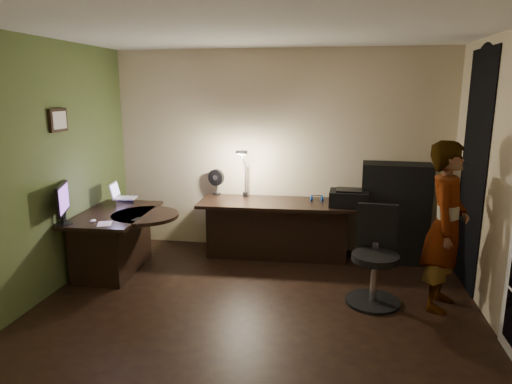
% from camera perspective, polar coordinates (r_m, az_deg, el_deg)
% --- Properties ---
extents(floor, '(4.50, 4.00, 0.01)m').
position_cam_1_polar(floor, '(4.69, -0.39, -15.02)').
color(floor, black).
rests_on(floor, ground).
extents(ceiling, '(4.50, 4.00, 0.01)m').
position_cam_1_polar(ceiling, '(4.18, -0.45, 19.99)').
color(ceiling, silver).
rests_on(ceiling, floor).
extents(wall_back, '(4.50, 0.01, 2.70)m').
position_cam_1_polar(wall_back, '(6.19, 2.88, 5.04)').
color(wall_back, '#C9B791').
rests_on(wall_back, floor).
extents(wall_front, '(4.50, 0.01, 2.70)m').
position_cam_1_polar(wall_front, '(2.35, -9.17, -8.01)').
color(wall_front, '#C9B791').
rests_on(wall_front, floor).
extents(wall_left, '(0.01, 4.00, 2.70)m').
position_cam_1_polar(wall_left, '(5.13, -26.09, 2.15)').
color(wall_left, '#C9B791').
rests_on(wall_left, floor).
extents(green_wall_overlay, '(0.00, 4.00, 2.70)m').
position_cam_1_polar(green_wall_overlay, '(5.12, -25.95, 2.15)').
color(green_wall_overlay, '#4B5F2E').
rests_on(green_wall_overlay, floor).
extents(arched_doorway, '(0.01, 0.90, 2.60)m').
position_cam_1_polar(arched_doorway, '(5.51, 25.51, 2.34)').
color(arched_doorway, black).
rests_on(arched_doorway, floor).
extents(framed_picture, '(0.04, 0.30, 0.25)m').
position_cam_1_polar(framed_picture, '(5.42, -23.54, 8.24)').
color(framed_picture, black).
rests_on(framed_picture, wall_left).
extents(desk_left, '(0.84, 1.31, 0.74)m').
position_cam_1_polar(desk_left, '(5.81, -17.09, -5.99)').
color(desk_left, black).
rests_on(desk_left, floor).
extents(desk_right, '(2.03, 0.78, 0.75)m').
position_cam_1_polar(desk_right, '(6.01, 2.54, -4.72)').
color(desk_right, black).
rests_on(desk_right, floor).
extents(cabinet, '(0.87, 0.47, 1.27)m').
position_cam_1_polar(cabinet, '(6.11, 16.90, -2.45)').
color(cabinet, black).
rests_on(cabinet, floor).
extents(laptop_stand, '(0.27, 0.25, 0.09)m').
position_cam_1_polar(laptop_stand, '(6.05, -16.02, -1.16)').
color(laptop_stand, silver).
rests_on(laptop_stand, desk_left).
extents(laptop, '(0.32, 0.30, 0.20)m').
position_cam_1_polar(laptop, '(6.02, -16.10, 0.13)').
color(laptop, silver).
rests_on(laptop, laptop_stand).
extents(monitor, '(0.27, 0.50, 0.33)m').
position_cam_1_polar(monitor, '(5.38, -23.12, -2.09)').
color(monitor, black).
rests_on(monitor, desk_left).
extents(mouse, '(0.09, 0.11, 0.03)m').
position_cam_1_polar(mouse, '(5.38, -19.72, -3.43)').
color(mouse, silver).
rests_on(mouse, desk_left).
extents(phone, '(0.09, 0.15, 0.01)m').
position_cam_1_polar(phone, '(5.35, -14.66, -3.32)').
color(phone, black).
rests_on(phone, desk_left).
extents(pen, '(0.08, 0.11, 0.01)m').
position_cam_1_polar(pen, '(5.17, -14.71, -3.87)').
color(pen, black).
rests_on(pen, desk_left).
extents(speaker, '(0.08, 0.08, 0.16)m').
position_cam_1_polar(speaker, '(5.48, -22.96, -2.73)').
color(speaker, black).
rests_on(speaker, desk_left).
extents(notepad, '(0.21, 0.25, 0.01)m').
position_cam_1_polar(notepad, '(5.26, -18.40, -3.82)').
color(notepad, silver).
rests_on(notepad, desk_left).
extents(desk_fan, '(0.25, 0.18, 0.35)m').
position_cam_1_polar(desk_fan, '(6.31, -4.97, 1.28)').
color(desk_fan, black).
rests_on(desk_fan, desk_right).
extents(headphones, '(0.19, 0.11, 0.08)m').
position_cam_1_polar(headphones, '(5.99, 7.62, -0.72)').
color(headphones, '#103C95').
rests_on(headphones, desk_right).
extents(printer, '(0.49, 0.39, 0.21)m').
position_cam_1_polar(printer, '(5.79, 11.54, -0.69)').
color(printer, black).
rests_on(printer, desk_right).
extents(desk_lamp, '(0.28, 0.36, 0.70)m').
position_cam_1_polar(desk_lamp, '(6.12, -1.35, 2.63)').
color(desk_lamp, black).
rests_on(desk_lamp, desk_right).
extents(office_chair, '(0.61, 0.61, 1.01)m').
position_cam_1_polar(office_chair, '(4.85, 14.69, -7.88)').
color(office_chair, black).
rests_on(office_chair, floor).
extents(person, '(0.59, 0.71, 1.70)m').
position_cam_1_polar(person, '(4.89, 22.63, -4.01)').
color(person, '#D8A88C').
rests_on(person, floor).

